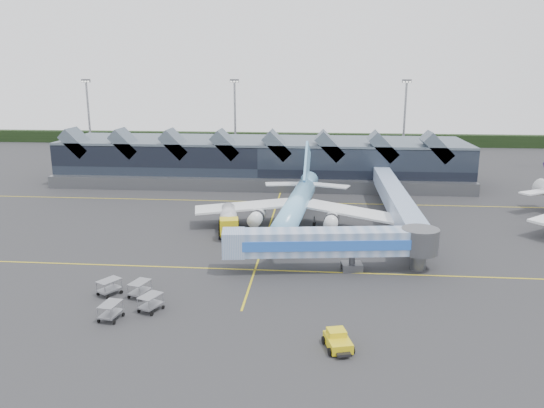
# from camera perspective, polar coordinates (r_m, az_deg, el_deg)

# --- Properties ---
(ground) EXTENTS (260.00, 260.00, 0.00)m
(ground) POSITION_cam_1_polar(r_m,az_deg,el_deg) (75.36, -1.11, -4.90)
(ground) COLOR #262628
(ground) RESTS_ON ground
(taxi_stripes) EXTENTS (120.00, 60.00, 0.01)m
(taxi_stripes) POSITION_cam_1_polar(r_m,az_deg,el_deg) (84.83, -0.38, -2.70)
(taxi_stripes) COLOR gold
(taxi_stripes) RESTS_ON ground
(tree_line_far) EXTENTS (260.00, 4.00, 4.00)m
(tree_line_far) POSITION_cam_1_polar(r_m,az_deg,el_deg) (182.39, 2.64, 7.01)
(tree_line_far) COLOR black
(tree_line_far) RESTS_ON ground
(terminal) EXTENTS (90.00, 22.25, 12.52)m
(terminal) POSITION_cam_1_polar(r_m,az_deg,el_deg) (120.48, -1.09, 4.72)
(terminal) COLOR black
(terminal) RESTS_ON ground
(light_masts) EXTENTS (132.40, 42.56, 22.45)m
(light_masts) POSITION_cam_1_polar(r_m,az_deg,el_deg) (134.81, 10.84, 8.74)
(light_masts) COLOR gray
(light_masts) RESTS_ON ground
(main_airliner) EXTENTS (33.80, 39.03, 12.53)m
(main_airliner) POSITION_cam_1_polar(r_m,az_deg,el_deg) (84.96, 2.66, -0.11)
(main_airliner) COLOR #77C7F2
(main_airliner) RESTS_ON ground
(jet_bridge) EXTENTS (27.14, 7.19, 5.52)m
(jet_bridge) POSITION_cam_1_polar(r_m,az_deg,el_deg) (67.03, 7.63, -4.17)
(jet_bridge) COLOR #7293BE
(jet_bridge) RESTS_ON ground
(fuel_truck) EXTENTS (4.60, 11.06, 3.68)m
(fuel_truck) POSITION_cam_1_polar(r_m,az_deg,el_deg) (83.10, -4.68, -1.63)
(fuel_truck) COLOR black
(fuel_truck) RESTS_ON ground
(pushback_tug) EXTENTS (2.99, 3.97, 1.61)m
(pushback_tug) POSITION_cam_1_polar(r_m,az_deg,el_deg) (50.07, 7.09, -14.42)
(pushback_tug) COLOR gold
(pushback_tug) RESTS_ON ground
(baggage_carts) EXTENTS (8.56, 8.84, 1.77)m
(baggage_carts) POSITION_cam_1_polar(r_m,az_deg,el_deg) (59.92, -15.24, -9.56)
(baggage_carts) COLOR gray
(baggage_carts) RESTS_ON ground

